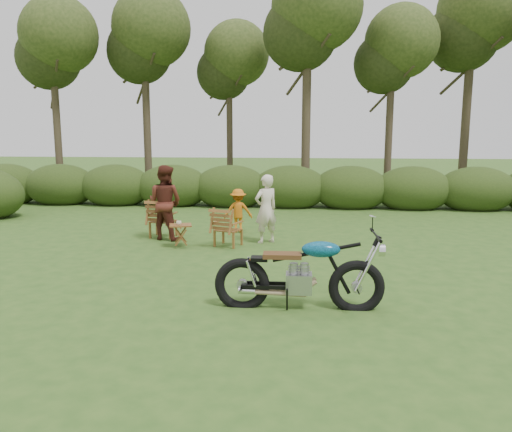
# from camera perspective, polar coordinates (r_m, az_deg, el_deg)

# --- Properties ---
(ground) EXTENTS (80.00, 80.00, 0.00)m
(ground) POSITION_cam_1_polar(r_m,az_deg,el_deg) (8.01, 2.03, -8.55)
(ground) COLOR #2B4D19
(ground) RESTS_ON ground
(tree_line) EXTENTS (22.52, 11.62, 8.14)m
(tree_line) POSITION_cam_1_polar(r_m,az_deg,el_deg) (17.38, 5.81, 13.93)
(tree_line) COLOR #34271C
(tree_line) RESTS_ON ground
(motorcycle) EXTENTS (2.30, 0.91, 1.30)m
(motorcycle) POSITION_cam_1_polar(r_m,az_deg,el_deg) (7.31, 4.87, -10.41)
(motorcycle) COLOR #0E84BB
(motorcycle) RESTS_ON ground
(lawn_chair_right) EXTENTS (0.76, 0.76, 0.86)m
(lawn_chair_right) POSITION_cam_1_polar(r_m,az_deg,el_deg) (11.06, -3.19, -3.43)
(lawn_chair_right) COLOR brown
(lawn_chair_right) RESTS_ON ground
(lawn_chair_left) EXTENTS (0.69, 0.69, 0.92)m
(lawn_chair_left) POSITION_cam_1_polar(r_m,az_deg,el_deg) (12.17, -10.52, -2.37)
(lawn_chair_left) COLOR brown
(lawn_chair_left) RESTS_ON ground
(side_table) EXTENTS (0.58, 0.52, 0.50)m
(side_table) POSITION_cam_1_polar(r_m,az_deg,el_deg) (11.00, -8.60, -2.26)
(side_table) COLOR brown
(side_table) RESTS_ON ground
(cup) EXTENTS (0.13, 0.13, 0.09)m
(cup) POSITION_cam_1_polar(r_m,az_deg,el_deg) (10.90, -8.81, -0.79)
(cup) COLOR beige
(cup) RESTS_ON side_table
(adult_a) EXTENTS (0.68, 0.63, 1.55)m
(adult_a) POSITION_cam_1_polar(r_m,az_deg,el_deg) (11.37, 1.13, -3.06)
(adult_a) COLOR beige
(adult_a) RESTS_ON ground
(adult_b) EXTENTS (1.00, 0.88, 1.74)m
(adult_b) POSITION_cam_1_polar(r_m,az_deg,el_deg) (11.93, -10.23, -2.60)
(adult_b) COLOR #502017
(adult_b) RESTS_ON ground
(child) EXTENTS (0.75, 0.50, 1.09)m
(child) POSITION_cam_1_polar(r_m,az_deg,el_deg) (12.54, -2.04, -1.86)
(child) COLOR #C46512
(child) RESTS_ON ground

